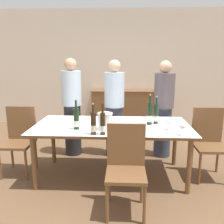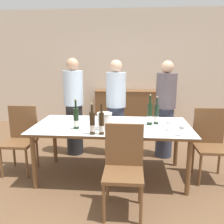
# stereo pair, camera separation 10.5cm
# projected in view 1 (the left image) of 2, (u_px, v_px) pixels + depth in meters

# --- Properties ---
(ground_plane) EXTENTS (12.00, 12.00, 0.00)m
(ground_plane) POSITION_uv_depth(u_px,v_px,m) (112.00, 175.00, 3.39)
(ground_plane) COLOR brown
(back_wall) EXTENTS (8.00, 0.10, 2.80)m
(back_wall) POSITION_uv_depth(u_px,v_px,m) (118.00, 69.00, 5.87)
(back_wall) COLOR beige
(back_wall) RESTS_ON ground_plane
(sideboard_cabinet) EXTENTS (1.61, 0.46, 0.90)m
(sideboard_cabinet) POSITION_uv_depth(u_px,v_px,m) (125.00, 109.00, 5.79)
(sideboard_cabinet) COLOR brown
(sideboard_cabinet) RESTS_ON ground_plane
(dining_table) EXTENTS (2.10, 1.02, 0.75)m
(dining_table) POSITION_uv_depth(u_px,v_px,m) (112.00, 129.00, 3.24)
(dining_table) COLOR brown
(dining_table) RESTS_ON ground_plane
(ice_bucket) EXTENTS (0.19, 0.19, 0.22)m
(ice_bucket) POSITION_uv_depth(u_px,v_px,m) (105.00, 121.00, 2.99)
(ice_bucket) COLOR white
(ice_bucket) RESTS_ON dining_table
(wine_bottle_0) EXTENTS (0.06, 0.06, 0.39)m
(wine_bottle_0) POSITION_uv_depth(u_px,v_px,m) (156.00, 114.00, 3.26)
(wine_bottle_0) COLOR #1E3323
(wine_bottle_0) RESTS_ON dining_table
(wine_bottle_1) EXTENTS (0.07, 0.07, 0.42)m
(wine_bottle_1) POSITION_uv_depth(u_px,v_px,m) (150.00, 114.00, 3.22)
(wine_bottle_1) COLOR black
(wine_bottle_1) RESTS_ON dining_table
(wine_bottle_2) EXTENTS (0.07, 0.07, 0.39)m
(wine_bottle_2) POSITION_uv_depth(u_px,v_px,m) (76.00, 119.00, 3.00)
(wine_bottle_2) COLOR black
(wine_bottle_2) RESTS_ON dining_table
(wine_bottle_3) EXTENTS (0.07, 0.07, 0.38)m
(wine_bottle_3) POSITION_uv_depth(u_px,v_px,m) (93.00, 124.00, 2.79)
(wine_bottle_3) COLOR #332314
(wine_bottle_3) RESTS_ON dining_table
(wine_bottle_4) EXTENTS (0.06, 0.06, 0.38)m
(wine_bottle_4) POSITION_uv_depth(u_px,v_px,m) (103.00, 124.00, 2.79)
(wine_bottle_4) COLOR #332314
(wine_bottle_4) RESTS_ON dining_table
(wine_glass_0) EXTENTS (0.07, 0.07, 0.15)m
(wine_glass_0) POSITION_uv_depth(u_px,v_px,m) (182.00, 127.00, 2.76)
(wine_glass_0) COLOR white
(wine_glass_0) RESTS_ON dining_table
(wine_glass_1) EXTENTS (0.08, 0.08, 0.14)m
(wine_glass_1) POSITION_uv_depth(u_px,v_px,m) (169.00, 123.00, 2.98)
(wine_glass_1) COLOR white
(wine_glass_1) RESTS_ON dining_table
(wine_glass_2) EXTENTS (0.07, 0.07, 0.13)m
(wine_glass_2) POSITION_uv_depth(u_px,v_px,m) (130.00, 126.00, 2.85)
(wine_glass_2) COLOR white
(wine_glass_2) RESTS_ON dining_table
(chair_right_end) EXTENTS (0.42, 0.42, 0.97)m
(chair_right_end) POSITION_uv_depth(u_px,v_px,m) (209.00, 138.00, 3.30)
(chair_right_end) COLOR brown
(chair_right_end) RESTS_ON ground_plane
(chair_near_front) EXTENTS (0.42, 0.42, 0.95)m
(chair_near_front) POSITION_uv_depth(u_px,v_px,m) (126.00, 163.00, 2.55)
(chair_near_front) COLOR brown
(chair_near_front) RESTS_ON ground_plane
(chair_left_end) EXTENTS (0.42, 0.42, 0.96)m
(chair_left_end) POSITION_uv_depth(u_px,v_px,m) (19.00, 136.00, 3.43)
(chair_left_end) COLOR brown
(chair_left_end) RESTS_ON ground_plane
(person_host) EXTENTS (0.33, 0.33, 1.65)m
(person_host) POSITION_uv_depth(u_px,v_px,m) (72.00, 108.00, 4.01)
(person_host) COLOR #262628
(person_host) RESTS_ON ground_plane
(person_guest_left) EXTENTS (0.33, 0.33, 1.62)m
(person_guest_left) POSITION_uv_depth(u_px,v_px,m) (114.00, 109.00, 3.99)
(person_guest_left) COLOR #383F56
(person_guest_left) RESTS_ON ground_plane
(person_guest_right) EXTENTS (0.33, 0.33, 1.61)m
(person_guest_right) POSITION_uv_depth(u_px,v_px,m) (163.00, 110.00, 3.94)
(person_guest_right) COLOR #383F56
(person_guest_right) RESTS_ON ground_plane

